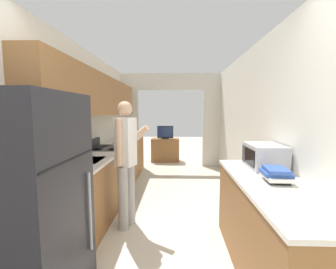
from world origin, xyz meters
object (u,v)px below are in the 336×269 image
Objects in this scene: knife at (116,143)px; television at (165,132)px; refrigerator at (22,209)px; person at (126,161)px; tv_cabinet at (165,150)px; range_oven at (109,173)px; book_stack at (276,175)px; microwave at (264,156)px.

television is at bearing 28.08° from knife.
person is at bearing 70.88° from refrigerator.
range_oven is at bearing -106.19° from tv_cabinet.
refrigerator reaches higher than person.
refrigerator is at bearing -179.17° from person.
television is at bearing 104.85° from book_stack.
book_stack is at bearing -75.15° from television.
range_oven is 2.17× the size of television.
television is (-1.22, 4.60, -0.08)m from book_stack.
refrigerator reaches higher than tv_cabinet.
book_stack is (-0.08, -0.48, -0.07)m from microwave.
knife is at bearing 91.08° from range_oven.
refrigerator is at bearing -166.07° from book_stack.
television is at bearing 73.58° from range_oven.
person is at bearing -94.75° from tv_cabinet.
refrigerator reaches higher than book_stack.
television reaches higher than range_oven.
microwave is 1.04× the size of television.
refrigerator is 1.01× the size of person.
range_oven is (-0.07, 2.26, -0.37)m from refrigerator.
person reaches higher than range_oven.
television is (0.00, -0.04, 0.53)m from tv_cabinet.
television is 2.48m from knife.
person is at bearing -61.38° from range_oven.
book_stack is 0.60× the size of television.
television is (-1.30, 4.12, -0.14)m from microwave.
person is 3.88m from tv_cabinet.
person reaches higher than television.
range_oven is 2.99m from television.
book_stack is at bearing -75.28° from tv_cabinet.
person is 3.33× the size of microwave.
knife is (-0.01, 0.51, 0.44)m from range_oven.
person reaches higher than microwave.
microwave is (2.07, 0.98, 0.20)m from refrigerator.
microwave reaches higher than book_stack.
book_stack reaches higher than knife.
book_stack is at bearing -89.66° from knife.
person is at bearing -112.07° from knife.
tv_cabinet is 1.75× the size of television.
microwave reaches higher than range_oven.
refrigerator reaches higher than microwave.
tv_cabinet is (-1.30, 4.16, -0.67)m from microwave.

